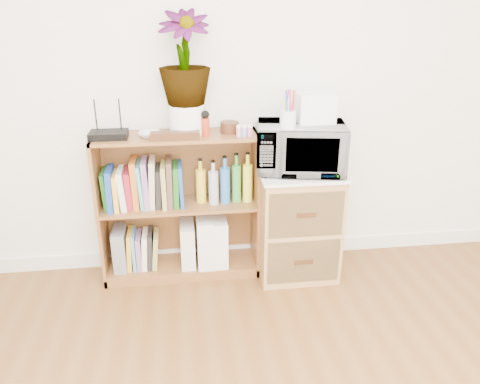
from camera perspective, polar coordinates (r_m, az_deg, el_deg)
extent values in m
cube|color=white|center=(3.35, -0.98, -7.21)|extent=(4.00, 0.02, 0.10)
cube|color=brown|center=(3.02, -7.35, -1.83)|extent=(1.00, 0.30, 0.95)
cube|color=#9E7542|center=(3.09, 6.86, -3.78)|extent=(0.50, 0.45, 0.70)
imported|color=white|center=(2.89, 7.37, 5.38)|extent=(0.58, 0.45, 0.29)
cylinder|color=white|center=(2.74, 5.86, 8.81)|extent=(0.09, 0.09, 0.10)
cube|color=white|center=(2.90, 9.12, 10.11)|extent=(0.22, 0.18, 0.17)
cube|color=black|center=(2.86, -15.71, 6.73)|extent=(0.22, 0.15, 0.04)
imported|color=silver|center=(2.83, -10.98, 6.89)|extent=(0.13, 0.13, 0.03)
cylinder|color=white|center=(2.85, -6.49, 8.80)|extent=(0.21, 0.21, 0.18)
imported|color=#326629|center=(2.79, -6.82, 15.90)|extent=(0.30, 0.30, 0.53)
cube|color=#3B2510|center=(2.75, -7.92, 6.82)|extent=(0.28, 0.07, 0.05)
cylinder|color=#B73216|center=(2.81, -4.21, 7.91)|extent=(0.05, 0.05, 0.11)
cylinder|color=#3B1C10|center=(2.87, -1.28, 7.88)|extent=(0.11, 0.11, 0.07)
cube|color=pink|center=(2.79, 0.53, 7.32)|extent=(0.11, 0.04, 0.06)
cube|color=slate|center=(3.16, -14.37, -6.61)|extent=(0.08, 0.22, 0.27)
cube|color=silver|center=(3.12, -6.40, -6.25)|extent=(0.09, 0.23, 0.29)
cube|color=white|center=(3.11, -4.30, -5.80)|extent=(0.10, 0.26, 0.33)
cube|color=white|center=(3.12, -2.59, -5.81)|extent=(0.10, 0.25, 0.32)
cube|color=#1E651B|center=(3.00, -16.06, 0.28)|extent=(0.03, 0.20, 0.24)
cube|color=#193C98|center=(2.99, -15.45, 0.54)|extent=(0.04, 0.20, 0.26)
cube|color=gold|center=(2.99, -14.75, 0.29)|extent=(0.03, 0.20, 0.23)
cube|color=silver|center=(2.98, -14.09, 0.47)|extent=(0.05, 0.20, 0.25)
cube|color=#A91C30|center=(2.98, -13.34, 0.42)|extent=(0.04, 0.20, 0.24)
cube|color=#BC6221|center=(2.96, -12.65, 1.07)|extent=(0.04, 0.20, 0.31)
cube|color=#46A9A9|center=(2.96, -11.99, 0.86)|extent=(0.04, 0.20, 0.28)
cube|color=#876598|center=(2.96, -11.38, 1.10)|extent=(0.04, 0.20, 0.30)
cube|color=beige|center=(2.95, -10.64, 1.15)|extent=(0.05, 0.20, 0.30)
cube|color=black|center=(2.96, -9.87, 0.67)|extent=(0.04, 0.20, 0.25)
cube|color=#A4A44C|center=(2.96, -9.24, 0.95)|extent=(0.03, 0.20, 0.27)
cube|color=brown|center=(2.95, -8.58, 1.21)|extent=(0.04, 0.20, 0.30)
cube|color=#1E631A|center=(2.96, -7.82, 0.90)|extent=(0.04, 0.20, 0.26)
cube|color=#1B47A3|center=(2.96, -7.20, 0.97)|extent=(0.03, 0.20, 0.26)
cylinder|color=yellow|center=(2.96, -4.79, 1.21)|extent=(0.07, 0.07, 0.28)
cylinder|color=#ABB4C2|center=(2.96, -3.30, 1.27)|extent=(0.06, 0.06, 0.28)
cylinder|color=blue|center=(2.96, -1.87, 1.54)|extent=(0.06, 0.06, 0.30)
cylinder|color=green|center=(2.97, -0.45, 1.72)|extent=(0.06, 0.06, 0.31)
cylinder|color=yellow|center=(2.97, 0.89, 1.82)|extent=(0.06, 0.06, 0.32)
cylinder|color=silver|center=(2.99, 2.28, 1.77)|extent=(0.06, 0.06, 0.30)
cube|color=gold|center=(3.16, -13.24, -6.75)|extent=(0.04, 0.19, 0.25)
cube|color=teal|center=(3.16, -12.72, -6.75)|extent=(0.02, 0.19, 0.25)
cube|color=gray|center=(3.16, -12.15, -6.92)|extent=(0.03, 0.19, 0.22)
cube|color=#FCE3C4|center=(3.15, -11.49, -6.81)|extent=(0.05, 0.19, 0.24)
cube|color=black|center=(3.15, -10.86, -6.71)|extent=(0.04, 0.19, 0.25)
cube|color=#A8994D|center=(3.15, -10.25, -6.82)|extent=(0.05, 0.19, 0.23)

